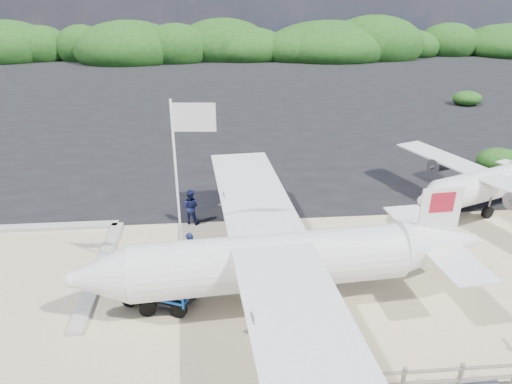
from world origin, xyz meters
TOP-DOWN VIEW (x-y plane):
  - ground at (0.00, 0.00)m, footprint 160.00×160.00m
  - asphalt_apron at (0.00, 30.00)m, footprint 90.00×50.00m
  - vegetation_band at (0.00, 55.00)m, footprint 124.00×8.00m
  - baggage_cart at (-2.04, -0.54)m, footprint 2.85×2.27m
  - flagpole at (-1.32, 0.33)m, footprint 1.37×0.68m
  - signboard at (2.69, -0.48)m, footprint 1.47×0.28m
  - crew_a at (-1.13, 1.29)m, footprint 0.64×0.48m
  - crew_b at (-1.27, 4.99)m, footprint 0.94×0.84m
  - crew_c at (0.93, 2.45)m, footprint 1.03×0.56m
  - aircraft_large at (12.45, 20.20)m, footprint 17.28×17.28m
  - aircraft_small at (-7.76, 35.40)m, footprint 10.42×10.42m

SIDE VIEW (x-z plane):
  - ground at x=0.00m, z-range 0.00..0.00m
  - asphalt_apron at x=0.00m, z-range -0.02..0.02m
  - vegetation_band at x=0.00m, z-range -2.20..2.20m
  - baggage_cart at x=-2.04m, z-range -0.62..0.62m
  - flagpole at x=-1.32m, z-range -3.32..3.32m
  - signboard at x=2.69m, z-range -0.60..0.60m
  - aircraft_large at x=12.45m, z-range -2.42..2.42m
  - aircraft_small at x=-7.76m, z-range -1.46..1.46m
  - crew_a at x=-1.13m, z-range 0.00..1.57m
  - crew_b at x=-1.27m, z-range 0.00..1.61m
  - crew_c at x=0.93m, z-range 0.00..1.66m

